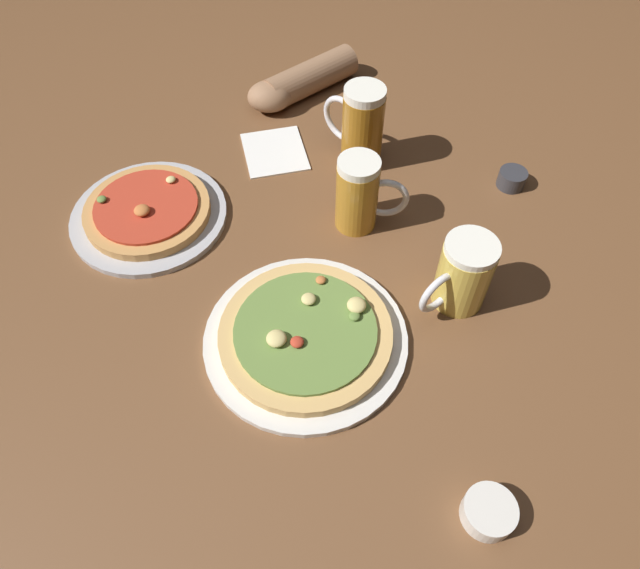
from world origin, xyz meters
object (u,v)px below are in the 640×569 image
at_px(beer_mug_pale, 360,194).
at_px(pizza_plate_near, 306,336).
at_px(diner_arm, 298,83).
at_px(beer_mug_amber, 463,274).
at_px(pizza_plate_far, 148,212).
at_px(beer_mug_dark, 361,127).
at_px(ramekin_sauce, 489,512).
at_px(napkin_folded, 275,151).
at_px(ramekin_butter, 512,179).

bearing_deg(beer_mug_pale, pizza_plate_near, -121.31).
xyz_separation_m(beer_mug_pale, diner_arm, (-0.04, 0.41, -0.04)).
bearing_deg(beer_mug_amber, diner_arm, 104.55).
distance_m(beer_mug_amber, beer_mug_pale, 0.24).
distance_m(pizza_plate_near, pizza_plate_far, 0.41).
bearing_deg(pizza_plate_far, beer_mug_amber, -30.27).
bearing_deg(diner_arm, beer_mug_pale, -84.57).
xyz_separation_m(beer_mug_dark, ramekin_sauce, (-0.00, -0.72, -0.07)).
bearing_deg(beer_mug_amber, pizza_plate_near, -173.14).
xyz_separation_m(pizza_plate_far, beer_mug_dark, (0.43, 0.08, 0.07)).
distance_m(ramekin_sauce, napkin_folded, 0.80).
height_order(beer_mug_dark, beer_mug_pale, beer_mug_dark).
bearing_deg(ramekin_sauce, napkin_folded, 101.88).
xyz_separation_m(ramekin_butter, diner_arm, (-0.36, 0.37, 0.02)).
height_order(ramekin_sauce, diner_arm, diner_arm).
height_order(pizza_plate_near, diner_arm, diner_arm).
height_order(beer_mug_pale, diner_arm, beer_mug_pale).
xyz_separation_m(beer_mug_dark, beer_mug_pale, (-0.04, -0.17, -0.01)).
bearing_deg(diner_arm, beer_mug_dark, -70.93).
height_order(pizza_plate_far, diner_arm, diner_arm).
bearing_deg(diner_arm, pizza_plate_near, -99.26).
height_order(ramekin_sauce, napkin_folded, ramekin_sauce).
height_order(pizza_plate_near, beer_mug_dark, beer_mug_dark).
bearing_deg(pizza_plate_far, diner_arm, 42.75).
xyz_separation_m(beer_mug_pale, ramekin_sauce, (0.04, -0.55, -0.06)).
bearing_deg(beer_mug_amber, ramekin_sauce, -102.82).
bearing_deg(ramekin_sauce, beer_mug_dark, 89.84).
xyz_separation_m(beer_mug_amber, ramekin_butter, (0.20, 0.24, -0.05)).
bearing_deg(ramekin_butter, beer_mug_pale, -173.28).
bearing_deg(ramekin_sauce, pizza_plate_far, 123.55).
bearing_deg(pizza_plate_near, napkin_folded, 87.38).
bearing_deg(pizza_plate_far, napkin_folded, 27.97).
distance_m(pizza_plate_far, ramekin_sauce, 0.77).
distance_m(beer_mug_pale, diner_arm, 0.41).
distance_m(beer_mug_amber, ramekin_butter, 0.32).
bearing_deg(pizza_plate_near, diner_arm, 80.74).
distance_m(beer_mug_pale, napkin_folded, 0.27).
xyz_separation_m(pizza_plate_near, beer_mug_dark, (0.19, 0.41, 0.07)).
height_order(pizza_plate_far, beer_mug_amber, beer_mug_amber).
bearing_deg(pizza_plate_near, beer_mug_amber, 6.86).
relative_size(beer_mug_amber, ramekin_butter, 2.49).
bearing_deg(ramekin_butter, ramekin_sauce, -115.35).
height_order(beer_mug_dark, napkin_folded, beer_mug_dark).
bearing_deg(beer_mug_pale, diner_arm, 95.43).
distance_m(pizza_plate_near, beer_mug_dark, 0.45).
height_order(beer_mug_pale, ramekin_butter, beer_mug_pale).
xyz_separation_m(pizza_plate_near, napkin_folded, (0.02, 0.47, -0.01)).
bearing_deg(napkin_folded, beer_mug_amber, -60.70).
distance_m(pizza_plate_near, ramekin_sauce, 0.37).
distance_m(beer_mug_dark, ramekin_sauce, 0.73).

